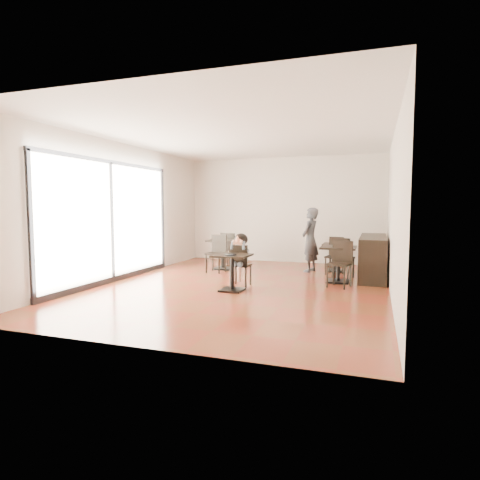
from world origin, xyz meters
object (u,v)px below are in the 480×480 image
at_px(child_table, 232,273).
at_px(adult_patron, 310,240).
at_px(chair_mid_b, 339,264).
at_px(cafe_table_back, 336,257).
at_px(chair_back_a, 338,252).
at_px(child, 241,260).
at_px(chair_back_b, 334,257).
at_px(child_chair, 241,265).
at_px(cafe_table_mid, 338,264).
at_px(chair_mid_a, 343,258).
at_px(chair_left_b, 216,254).
at_px(chair_left_a, 230,249).
at_px(cafe_table_left, 224,254).

height_order(child_table, adult_patron, adult_patron).
xyz_separation_m(adult_patron, chair_mid_b, (0.90, -1.81, -0.35)).
relative_size(cafe_table_back, chair_back_a, 0.83).
xyz_separation_m(child_table, chair_mid_b, (2.02, 1.09, 0.12)).
height_order(child, chair_back_b, child).
distance_m(child_chair, cafe_table_mid, 2.24).
distance_m(child, chair_mid_a, 2.61).
relative_size(chair_mid_b, chair_left_b, 1.01).
bearing_deg(child_chair, chair_mid_b, -164.92).
relative_size(chair_left_a, chair_back_a, 1.10).
height_order(child_table, chair_left_b, chair_left_b).
bearing_deg(chair_left_b, child, -46.29).
bearing_deg(cafe_table_left, adult_patron, 8.26).
xyz_separation_m(child_chair, chair_back_b, (1.77, 2.11, -0.01)).
xyz_separation_m(chair_mid_a, chair_back_b, (-0.25, 0.46, -0.05)).
height_order(child_table, chair_back_a, chair_back_a).
height_order(cafe_table_mid, chair_left_b, chair_left_b).
bearing_deg(chair_left_b, chair_left_a, 95.06).
xyz_separation_m(cafe_table_mid, chair_back_b, (-0.18, 1.01, 0.03)).
bearing_deg(adult_patron, child, -13.18).
bearing_deg(child_table, chair_left_a, 110.68).
distance_m(cafe_table_left, chair_left_b, 0.56).
distance_m(adult_patron, cafe_table_left, 2.37).
relative_size(child_chair, adult_patron, 0.53).
distance_m(chair_mid_b, chair_back_b, 1.58).
height_order(chair_back_a, chair_back_b, same).
height_order(cafe_table_mid, chair_back_b, chair_back_b).
distance_m(child_chair, cafe_table_back, 3.20).
bearing_deg(cafe_table_mid, child_table, -139.94).
xyz_separation_m(cafe_table_left, cafe_table_back, (2.95, 0.63, -0.04)).
relative_size(chair_left_b, chair_back_b, 1.10).
bearing_deg(child, chair_mid_b, 15.08).
xyz_separation_m(child, cafe_table_mid, (1.96, 1.09, -0.16)).
bearing_deg(chair_back_a, chair_mid_a, 111.37).
distance_m(chair_left_a, chair_back_a, 3.02).
height_order(chair_mid_a, chair_back_a, chair_mid_a).
bearing_deg(adult_patron, child_table, -8.83).
xyz_separation_m(child_table, adult_patron, (1.12, 2.91, 0.47)).
height_order(chair_mid_a, chair_mid_b, same).
xyz_separation_m(child, chair_mid_a, (2.02, 1.64, -0.08)).
distance_m(child_table, chair_back_a, 4.16).
xyz_separation_m(child_chair, chair_mid_b, (2.02, 0.54, 0.04)).
bearing_deg(chair_left_a, cafe_table_back, -173.31).
bearing_deg(child, adult_patron, 64.56).
relative_size(cafe_table_back, chair_left_a, 0.76).
bearing_deg(chair_left_b, chair_mid_a, 8.11).
relative_size(child_table, chair_back_a, 0.85).
bearing_deg(chair_mid_a, adult_patron, -22.82).
relative_size(child, chair_back_b, 1.28).
relative_size(cafe_table_back, chair_left_b, 0.76).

